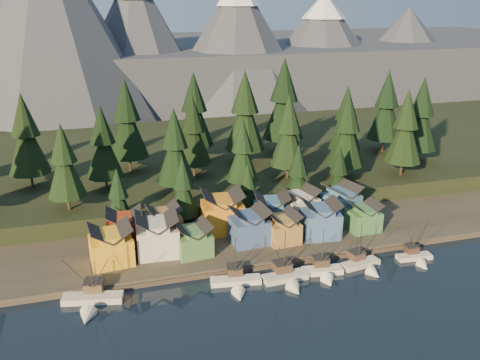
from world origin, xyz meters
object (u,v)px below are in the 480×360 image
object	(u,v)px
boat_0	(91,295)
boat_3	(288,272)
house_front_1	(157,233)
house_front_0	(111,244)
boat_2	(236,278)
house_back_0	(125,227)
boat_5	(364,259)
boat_4	(324,266)
boat_6	(417,253)
house_back_1	(164,222)

from	to	relation	value
boat_0	boat_3	xyz separation A→B (m)	(40.16, -2.79, 0.16)
house_front_1	house_front_0	bearing A→B (deg)	-168.32
boat_2	house_back_0	xyz separation A→B (m)	(-20.66, 22.72, 4.19)
boat_2	boat_5	world-z (taller)	boat_2
boat_0	boat_4	distance (m)	48.89
boat_2	boat_6	distance (m)	42.69
house_back_0	house_back_1	xyz separation A→B (m)	(9.37, 0.87, -0.22)
boat_2	house_back_0	distance (m)	30.99
house_back_1	boat_0	bearing A→B (deg)	-135.30
boat_4	boat_6	size ratio (longest dim) A/B	1.17
boat_2	house_front_0	xyz separation A→B (m)	(-24.28, 15.03, 4.15)
house_front_1	boat_5	bearing A→B (deg)	-17.83
boat_0	boat_6	xyz separation A→B (m)	(72.03, -2.21, -0.41)
boat_0	boat_5	bearing A→B (deg)	10.26
house_front_0	boat_0	bearing A→B (deg)	-115.10
boat_3	house_back_1	xyz separation A→B (m)	(-22.09, 25.10, 3.53)
boat_3	house_front_1	bearing A→B (deg)	141.29
boat_6	house_front_0	bearing A→B (deg)	171.42
boat_6	house_back_0	xyz separation A→B (m)	(-63.34, 23.66, 4.33)
boat_6	house_front_1	size ratio (longest dim) A/B	1.00
boat_2	house_front_1	size ratio (longest dim) A/B	1.21
boat_0	house_front_1	distance (m)	22.07
boat_3	boat_6	world-z (taller)	boat_3
boat_0	house_back_0	size ratio (longest dim) A/B	1.48
boat_4	house_front_0	distance (m)	46.77
house_front_0	boat_2	bearing A→B (deg)	-36.61
boat_3	boat_2	bearing A→B (deg)	169.37
boat_2	boat_4	world-z (taller)	boat_4
house_front_1	house_back_0	xyz separation A→B (m)	(-6.73, 6.24, -0.36)
boat_3	house_front_1	size ratio (longest dim) A/B	1.26
boat_3	house_back_1	world-z (taller)	boat_3
boat_5	boat_6	world-z (taller)	boat_5
boat_3	house_front_1	world-z (taller)	boat_3
boat_4	house_front_1	size ratio (longest dim) A/B	1.17
boat_0	boat_4	bearing A→B (deg)	9.38
boat_3	boat_6	size ratio (longest dim) A/B	1.27
boat_4	house_back_0	distance (m)	46.80
boat_4	boat_5	xyz separation A→B (m)	(9.85, 0.44, -0.21)
boat_2	boat_4	bearing A→B (deg)	6.28
boat_0	house_front_0	world-z (taller)	boat_0
house_front_1	house_back_0	world-z (taller)	house_front_1
house_front_0	house_front_1	size ratio (longest dim) A/B	0.97
boat_2	boat_3	size ratio (longest dim) A/B	0.96
boat_0	boat_6	size ratio (longest dim) A/B	1.35
boat_0	boat_5	xyz separation A→B (m)	(58.69, -1.85, -0.20)
boat_6	house_back_0	bearing A→B (deg)	164.35
boat_0	boat_2	size ratio (longest dim) A/B	1.11
boat_6	house_front_1	world-z (taller)	house_front_1
boat_3	house_front_1	distance (m)	30.86
boat_4	house_front_1	distance (m)	37.96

